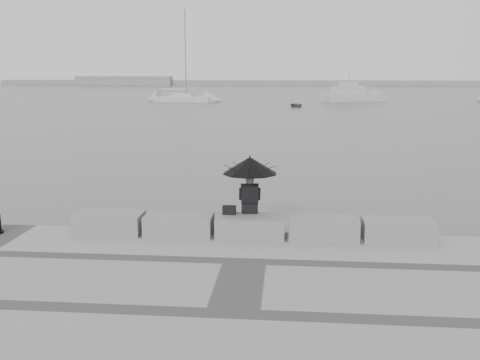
# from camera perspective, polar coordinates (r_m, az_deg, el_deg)

# --- Properties ---
(ground) EXTENTS (360.00, 360.00, 0.00)m
(ground) POSITION_cam_1_polar(r_m,az_deg,el_deg) (13.27, 1.23, -7.55)
(ground) COLOR #4D4F52
(ground) RESTS_ON ground
(stone_block_far_left) EXTENTS (1.60, 0.80, 0.50)m
(stone_block_far_left) POSITION_cam_1_polar(r_m,az_deg,el_deg) (13.28, -13.74, -4.48)
(stone_block_far_left) COLOR slate
(stone_block_far_left) RESTS_ON promenade
(stone_block_left) EXTENTS (1.60, 0.80, 0.50)m
(stone_block_left) POSITION_cam_1_polar(r_m,az_deg,el_deg) (12.84, -6.51, -4.77)
(stone_block_left) COLOR slate
(stone_block_left) RESTS_ON promenade
(stone_block_centre) EXTENTS (1.60, 0.80, 0.50)m
(stone_block_centre) POSITION_cam_1_polar(r_m,az_deg,el_deg) (12.61, 1.11, -5.00)
(stone_block_centre) COLOR slate
(stone_block_centre) RESTS_ON promenade
(stone_block_right) EXTENTS (1.60, 0.80, 0.50)m
(stone_block_right) POSITION_cam_1_polar(r_m,az_deg,el_deg) (12.61, 8.87, -5.13)
(stone_block_right) COLOR slate
(stone_block_right) RESTS_ON promenade
(stone_block_far_right) EXTENTS (1.60, 0.80, 0.50)m
(stone_block_far_right) POSITION_cam_1_polar(r_m,az_deg,el_deg) (12.84, 16.49, -5.17)
(stone_block_far_right) COLOR slate
(stone_block_far_right) RESTS_ON promenade
(seated_person) EXTENTS (1.32, 1.32, 1.39)m
(seated_person) POSITION_cam_1_polar(r_m,az_deg,el_deg) (12.68, 1.06, 1.04)
(seated_person) COLOR black
(seated_person) RESTS_ON stone_block_centre
(bag) EXTENTS (0.31, 0.18, 0.20)m
(bag) POSITION_cam_1_polar(r_m,az_deg,el_deg) (12.71, -1.16, -3.22)
(bag) COLOR black
(bag) RESTS_ON stone_block_centre
(distant_landmass) EXTENTS (180.00, 8.00, 2.80)m
(distant_landmass) POSITION_cam_1_polar(r_m,az_deg,el_deg) (167.30, 2.04, 10.35)
(distant_landmass) COLOR gray
(distant_landmass) RESTS_ON ground
(sailboat_left) EXTENTS (8.40, 3.28, 12.90)m
(sailboat_left) POSITION_cam_1_polar(r_m,az_deg,el_deg) (77.95, -6.11, 8.66)
(sailboat_left) COLOR silver
(sailboat_left) RESTS_ON ground
(motor_cruiser) EXTENTS (9.54, 6.35, 4.50)m
(motor_cruiser) POSITION_cam_1_polar(r_m,az_deg,el_deg) (81.04, 12.04, 8.85)
(motor_cruiser) COLOR silver
(motor_cruiser) RESTS_ON ground
(dinghy) EXTENTS (3.18, 2.14, 0.50)m
(dinghy) POSITION_cam_1_polar(r_m,az_deg,el_deg) (67.10, 6.04, 7.97)
(dinghy) COLOR gray
(dinghy) RESTS_ON ground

